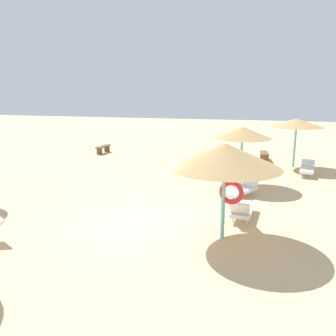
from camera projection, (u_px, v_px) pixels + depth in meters
ground_plane at (146, 224)px, 11.21m from camera, size 80.00×80.00×0.00m
parasol_2 at (242, 133)px, 15.36m from camera, size 2.60×2.60×2.65m
parasol_3 at (225, 156)px, 9.67m from camera, size 3.18×3.18×2.80m
parasol_4 at (297, 123)px, 18.90m from camera, size 2.85×2.85×2.70m
lounger_2 at (242, 189)px, 14.02m from camera, size 1.48×1.93×0.79m
lounger_3 at (242, 209)px, 11.65m from camera, size 0.83×1.90×0.80m
lounger_4 at (307, 169)px, 17.66m from camera, size 0.96×1.99×0.63m
bench_0 at (103, 148)px, 23.63m from camera, size 0.48×1.52×0.49m
bench_1 at (216, 150)px, 22.74m from camera, size 0.67×1.55×0.49m
bench_2 at (264, 155)px, 21.23m from camera, size 0.53×1.53×0.49m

